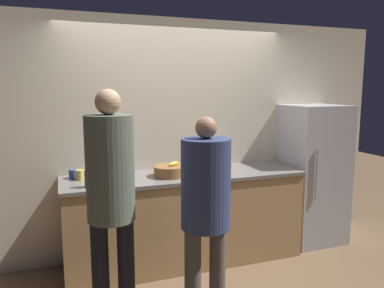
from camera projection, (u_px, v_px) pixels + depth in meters
The scene contains 12 objects.
ground_plane at pixel (197, 277), 3.71m from camera, with size 14.00×14.00×0.00m, color brown.
wall_back at pixel (175, 137), 4.21m from camera, with size 5.20×0.06×2.60m.
counter at pixel (185, 217), 4.01m from camera, with size 2.51×0.72×0.96m.
refrigerator at pixel (313, 174), 4.51m from camera, with size 0.67×0.65×1.65m.
person_left at pixel (111, 190), 2.74m from camera, with size 0.35×0.35×1.85m.
person_center at pixel (206, 201), 2.86m from camera, with size 0.38×0.38×1.65m.
fruit_bowl at pixel (170, 171), 3.81m from camera, with size 0.33×0.33×0.15m.
utensil_crock at pixel (188, 165), 4.06m from camera, with size 0.11×0.11×0.29m.
bottle_green at pixel (88, 178), 3.39m from camera, with size 0.07×0.07×0.22m.
bottle_dark at pixel (228, 169), 3.84m from camera, with size 0.07×0.07×0.18m.
cup_yellow at pixel (80, 175), 3.66m from camera, with size 0.08×0.08×0.10m.
cup_blue at pixel (73, 174), 3.73m from camera, with size 0.09×0.09×0.09m.
Camera 1 is at (-1.21, -3.25, 1.86)m, focal length 35.00 mm.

